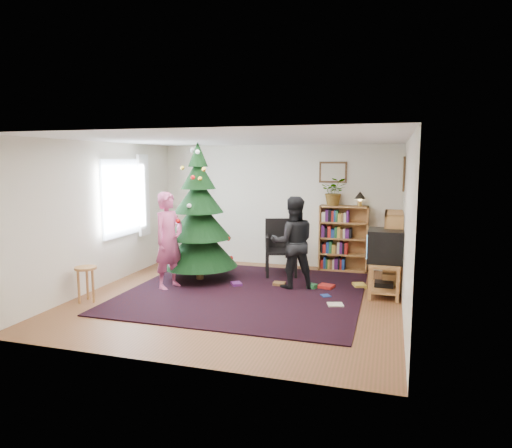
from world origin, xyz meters
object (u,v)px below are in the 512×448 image
(bookshelf_right, at_px, (393,249))
(person_standing, at_px, (169,241))
(christmas_tree, at_px, (199,224))
(picture_back, at_px, (333,172))
(armchair, at_px, (282,245))
(picture_right, at_px, (404,174))
(tv_stand, at_px, (384,275))
(table_lamp, at_px, (360,196))
(person_by_chair, at_px, (293,243))
(potted_plant, at_px, (334,192))
(stool, at_px, (86,275))
(bookshelf_back, at_px, (343,238))
(crt_tv, at_px, (385,246))

(bookshelf_right, bearing_deg, person_standing, 108.24)
(christmas_tree, height_order, person_standing, christmas_tree)
(picture_back, bearing_deg, armchair, -136.73)
(picture_right, relative_size, christmas_tree, 0.24)
(bookshelf_right, relative_size, armchair, 1.22)
(tv_stand, xyz_separation_m, table_lamp, (-0.52, 1.50, 1.17))
(person_by_chair, bearing_deg, christmas_tree, -20.80)
(person_standing, relative_size, person_by_chair, 1.05)
(bookshelf_right, xyz_separation_m, potted_plant, (-1.14, 0.94, 0.91))
(picture_back, height_order, picture_right, picture_right)
(armchair, distance_m, table_lamp, 1.79)
(armchair, height_order, table_lamp, table_lamp)
(picture_back, height_order, armchair, picture_back)
(picture_right, height_order, person_standing, picture_right)
(person_standing, bearing_deg, christmas_tree, -6.03)
(christmas_tree, xyz_separation_m, stool, (-1.16, -1.71, -0.62))
(picture_back, height_order, bookshelf_back, picture_back)
(crt_tv, distance_m, person_by_chair, 1.52)
(armchair, height_order, person_standing, person_standing)
(christmas_tree, distance_m, person_by_chair, 1.76)
(picture_back, relative_size, bookshelf_back, 0.42)
(picture_back, xyz_separation_m, person_by_chair, (-0.45, -1.66, -1.16))
(christmas_tree, bearing_deg, potted_plant, 33.94)
(picture_back, height_order, christmas_tree, christmas_tree)
(bookshelf_back, bearing_deg, stool, -138.19)
(armchair, distance_m, potted_plant, 1.48)
(tv_stand, bearing_deg, potted_plant, 124.31)
(bookshelf_right, bearing_deg, tv_stand, 167.87)
(picture_back, distance_m, bookshelf_back, 1.32)
(picture_right, bearing_deg, stool, -150.66)
(bookshelf_right, height_order, potted_plant, potted_plant)
(person_standing, relative_size, table_lamp, 5.75)
(person_by_chair, distance_m, potted_plant, 1.79)
(picture_right, bearing_deg, christmas_tree, -165.38)
(stool, bearing_deg, tv_stand, 21.28)
(bookshelf_back, bearing_deg, crt_tv, -61.33)
(armchair, bearing_deg, potted_plant, 19.66)
(picture_back, height_order, potted_plant, picture_back)
(picture_right, distance_m, christmas_tree, 3.74)
(tv_stand, xyz_separation_m, crt_tv, (-0.00, 0.00, 0.49))
(bookshelf_right, height_order, crt_tv, bookshelf_right)
(person_standing, height_order, table_lamp, person_standing)
(bookshelf_back, bearing_deg, table_lamp, 0.00)
(person_by_chair, bearing_deg, picture_right, -172.29)
(christmas_tree, relative_size, crt_tv, 4.18)
(crt_tv, relative_size, potted_plant, 1.11)
(christmas_tree, bearing_deg, picture_back, 36.85)
(christmas_tree, distance_m, bookshelf_back, 2.89)
(bookshelf_back, relative_size, person_by_chair, 0.82)
(bookshelf_right, bearing_deg, armchair, 82.01)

